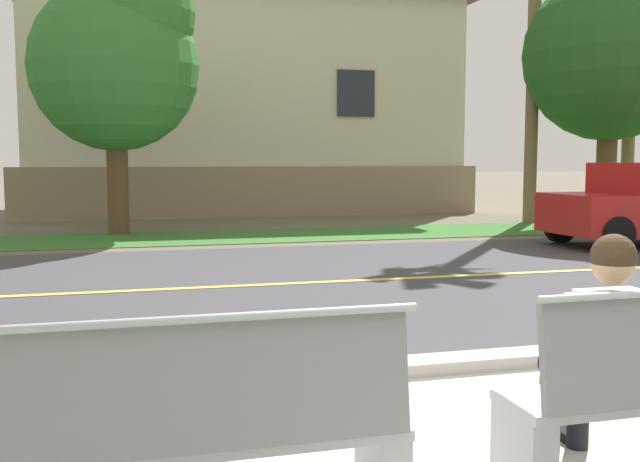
% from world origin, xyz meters
% --- Properties ---
extents(ground_plane, '(140.00, 140.00, 0.00)m').
position_xyz_m(ground_plane, '(0.00, 8.00, 0.00)').
color(ground_plane, '#665B4C').
extents(curb_edge, '(44.00, 0.30, 0.11)m').
position_xyz_m(curb_edge, '(0.00, 2.35, 0.06)').
color(curb_edge, '#ADA89E').
rests_on(curb_edge, ground_plane).
extents(street_asphalt, '(52.00, 8.00, 0.01)m').
position_xyz_m(street_asphalt, '(0.00, 6.50, 0.00)').
color(street_asphalt, '#424247').
rests_on(street_asphalt, ground_plane).
extents(road_centre_line, '(48.00, 0.14, 0.01)m').
position_xyz_m(road_centre_line, '(0.00, 6.50, 0.01)').
color(road_centre_line, '#E0CC4C').
rests_on(road_centre_line, ground_plane).
extents(far_verge_grass, '(48.00, 2.80, 0.02)m').
position_xyz_m(far_verge_grass, '(0.00, 12.45, 0.01)').
color(far_verge_grass, '#38702D').
rests_on(far_verge_grass, ground_plane).
extents(bench_left, '(1.80, 0.48, 1.01)m').
position_xyz_m(bench_left, '(-1.20, 0.31, 0.45)').
color(bench_left, '#9EA0A8').
rests_on(bench_left, ground_plane).
extents(seated_person_white, '(0.52, 0.68, 1.25)m').
position_xyz_m(seated_person_white, '(0.84, 0.48, 0.68)').
color(seated_person_white, black).
rests_on(seated_person_white, ground_plane).
extents(shade_tree_left, '(3.54, 3.54, 5.84)m').
position_xyz_m(shade_tree_left, '(-1.41, 13.54, 3.79)').
color(shade_tree_left, brown).
rests_on(shade_tree_left, ground_plane).
extents(shade_tree_centre, '(4.06, 4.06, 6.70)m').
position_xyz_m(shade_tree_centre, '(9.92, 12.56, 4.35)').
color(shade_tree_centre, brown).
rests_on(shade_tree_centre, ground_plane).
extents(garden_wall, '(13.00, 0.36, 1.40)m').
position_xyz_m(garden_wall, '(2.22, 17.45, 0.70)').
color(garden_wall, gray).
rests_on(garden_wall, ground_plane).
extents(house_across_street, '(13.32, 6.91, 6.87)m').
position_xyz_m(house_across_street, '(2.26, 20.65, 3.48)').
color(house_across_street, beige).
rests_on(house_across_street, ground_plane).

